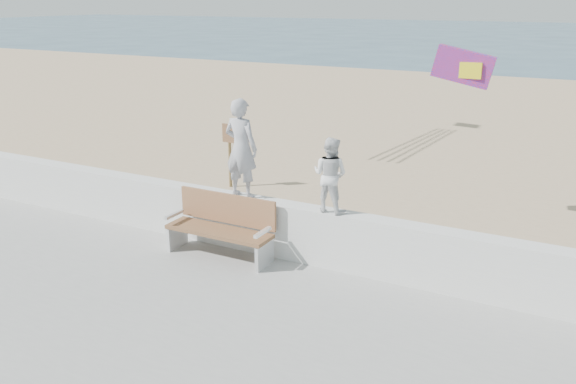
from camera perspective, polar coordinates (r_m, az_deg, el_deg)
name	(u,v)px	position (r m, az deg, el deg)	size (l,w,h in m)	color
ground	(214,318)	(8.62, -6.93, -11.66)	(220.00, 220.00, 0.00)	#325164
sand	(410,164)	(16.28, 11.33, 2.57)	(90.00, 40.00, 0.08)	tan
seawall	(283,229)	(9.89, -0.48, -3.49)	(30.00, 0.35, 0.90)	silver
adult	(241,148)	(9.88, -4.42, 4.11)	(0.59, 0.39, 1.63)	#A3A3A9
child	(330,175)	(9.22, 3.96, 1.62)	(0.56, 0.44, 1.16)	silver
bench	(222,226)	(9.94, -6.21, -3.14)	(1.80, 0.57, 1.00)	brown
parafoil_kite	(465,67)	(11.54, 16.21, 11.17)	(1.14, 0.41, 0.77)	red
sign	(229,150)	(13.75, -5.50, 3.94)	(0.32, 0.07, 1.46)	olive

